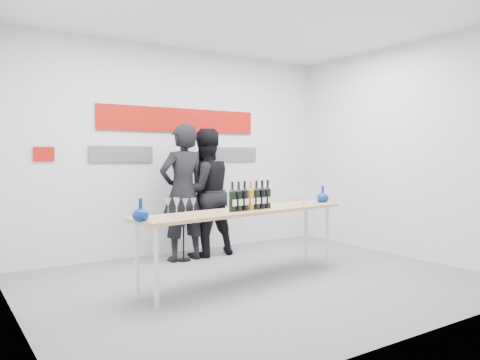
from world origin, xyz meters
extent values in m
plane|color=slate|center=(0.00, 0.00, 0.00)|extent=(5.00, 5.00, 0.00)
cube|color=silver|center=(0.00, 2.00, 1.50)|extent=(5.00, 0.04, 3.00)
cube|color=#AB1207|center=(0.00, 1.97, 1.95)|extent=(2.50, 0.02, 0.35)
cube|color=#59595E|center=(-0.90, 1.97, 1.45)|extent=(0.90, 0.02, 0.22)
cube|color=#59595E|center=(0.90, 1.97, 1.45)|extent=(0.90, 0.02, 0.22)
cube|color=#AB1207|center=(-1.90, 1.97, 1.45)|extent=(0.25, 0.02, 0.18)
cube|color=tan|center=(-0.12, 0.10, 0.80)|extent=(2.77, 0.91, 0.04)
cylinder|color=silver|center=(-1.36, -0.25, 0.39)|extent=(0.05, 0.05, 0.78)
cylinder|color=silver|center=(1.16, 0.10, 0.39)|extent=(0.05, 0.05, 0.78)
cylinder|color=silver|center=(-1.41, 0.11, 0.39)|extent=(0.05, 0.05, 0.78)
cylinder|color=silver|center=(1.11, 0.46, 0.39)|extent=(0.05, 0.05, 0.78)
imported|color=black|center=(-0.24, 1.43, 0.93)|extent=(0.70, 0.48, 1.86)
imported|color=black|center=(0.15, 1.55, 0.91)|extent=(0.89, 0.69, 1.81)
cylinder|color=black|center=(-0.25, 1.41, 0.01)|extent=(0.18, 0.18, 0.02)
cylinder|color=black|center=(-0.25, 1.41, 0.77)|extent=(0.02, 0.02, 1.54)
sphere|color=black|center=(-0.25, 1.38, 1.56)|extent=(0.05, 0.05, 0.05)
camera|label=1|loc=(-3.08, -4.26, 1.43)|focal=35.00mm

